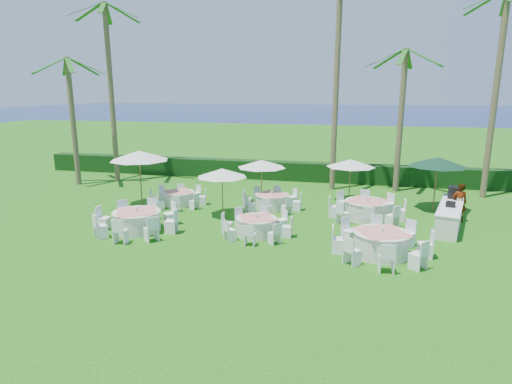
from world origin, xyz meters
The scene contains 21 objects.
ground centered at (0.00, 0.00, 0.00)m, with size 120.00×120.00×0.00m, color #12590F.
hedge centered at (0.00, 12.00, 0.60)m, with size 34.00×1.00×1.20m, color black.
ocean centered at (0.00, 102.00, 0.00)m, with size 260.00×260.00×0.00m, color #071048.
banquet_table_a centered at (-4.08, 0.01, 0.46)m, with size 3.48×3.48×1.04m.
banquet_table_b centered at (0.90, 0.70, 0.38)m, with size 2.89×2.89×0.89m.
banquet_table_c centered at (5.73, -0.45, 0.46)m, with size 3.50×3.50×1.04m.
banquet_table_d centered at (-4.09, 4.36, 0.38)m, with size 2.80×2.80×0.87m.
banquet_table_e centered at (0.73, 4.78, 0.39)m, with size 2.94×2.94×0.90m.
banquet_table_f centered at (5.29, 4.04, 0.45)m, with size 3.42×3.42×1.03m.
umbrella_a centered at (-5.88, 3.84, 2.58)m, with size 2.94×2.94×2.83m.
umbrella_b centered at (-1.26, 2.96, 2.06)m, with size 2.34×2.34×2.26m.
umbrella_c centered at (-0.03, 5.81, 2.07)m, with size 2.53×2.53×2.26m.
umbrella_d centered at (4.45, 7.05, 2.07)m, with size 2.54×2.54×2.27m.
umbrella_green centered at (8.54, 6.33, 2.41)m, with size 2.73×2.73×2.64m.
buffet_table centered at (8.80, 3.72, 0.53)m, with size 1.97×4.37×1.52m.
staff_person centered at (9.28, 4.48, 0.88)m, with size 0.64×0.42×1.77m, color gray.
palm_a centered at (-10.36, 9.03, 5.93)m, with size 4.40×4.12×10.91m.
palm_c centered at (3.40, 9.88, 6.53)m, with size 4.39×4.18×12.09m.
palm_d centered at (7.06, 10.21, 4.45)m, with size 4.29×4.34×8.01m.
palm_e centered at (11.65, 9.76, 5.83)m, with size 4.25×4.37×10.71m.
palm_f centered at (-12.24, 7.61, 4.29)m, with size 4.36×4.26×7.70m.
Camera 1 is at (4.69, -15.48, 5.73)m, focal length 30.00 mm.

